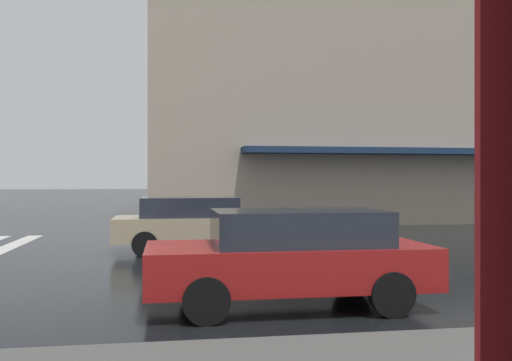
{
  "coord_description": "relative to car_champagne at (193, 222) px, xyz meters",
  "views": [
    {
      "loc": [
        -8.94,
        -3.94,
        1.85
      ],
      "look_at": [
        4.88,
        -6.16,
        1.84
      ],
      "focal_mm": 39.04,
      "sensor_mm": 36.0,
      "label": 1
    }
  ],
  "objects": [
    {
      "name": "car_red",
      "position": [
        -6.5,
        -1.11,
        0.0
      ],
      "size": [
        1.85,
        4.1,
        1.41
      ],
      "color": "maroon",
      "rests_on": "ground_plane"
    },
    {
      "name": "haussmann_block_corner",
      "position": [
        14.94,
        -10.46,
        8.86
      ],
      "size": [
        17.09,
        23.72,
        19.64
      ],
      "color": "tan",
      "rests_on": "ground_plane"
    },
    {
      "name": "car_champagne",
      "position": [
        0.0,
        0.0,
        0.0
      ],
      "size": [
        1.85,
        4.1,
        1.41
      ],
      "color": "tan",
      "rests_on": "ground_plane"
    }
  ]
}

